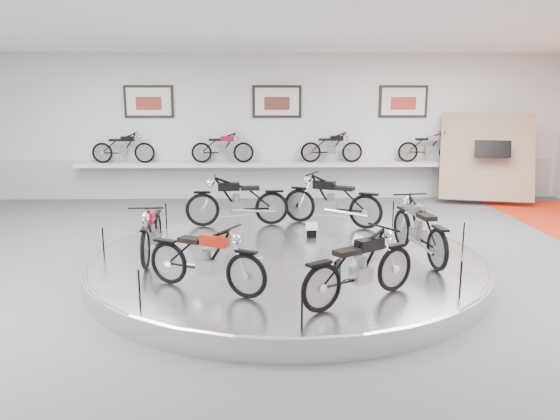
{
  "coord_description": "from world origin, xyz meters",
  "views": [
    {
      "loc": [
        -0.37,
        -8.3,
        2.85
      ],
      "look_at": [
        -0.1,
        0.6,
        0.99
      ],
      "focal_mm": 35.0,
      "sensor_mm": 36.0,
      "label": 1
    }
  ],
  "objects_px": {
    "display_platform": "(287,263)",
    "shelf": "(277,164)",
    "bike_c": "(151,230)",
    "bike_d": "(206,258)",
    "bike_a": "(332,200)",
    "bike_b": "(237,200)",
    "bike_e": "(360,266)",
    "bike_f": "(419,228)"
  },
  "relations": [
    {
      "from": "display_platform",
      "to": "shelf",
      "type": "distance_m",
      "value": 6.46
    },
    {
      "from": "display_platform",
      "to": "bike_c",
      "type": "height_order",
      "value": "bike_c"
    },
    {
      "from": "shelf",
      "to": "bike_d",
      "type": "distance_m",
      "value": 8.14
    },
    {
      "from": "display_platform",
      "to": "bike_a",
      "type": "bearing_deg",
      "value": 64.37
    },
    {
      "from": "bike_a",
      "to": "bike_b",
      "type": "bearing_deg",
      "value": 26.28
    },
    {
      "from": "bike_e",
      "to": "bike_d",
      "type": "bearing_deg",
      "value": 133.62
    },
    {
      "from": "bike_d",
      "to": "bike_e",
      "type": "relative_size",
      "value": 0.98
    },
    {
      "from": "bike_f",
      "to": "bike_d",
      "type": "bearing_deg",
      "value": 105.13
    },
    {
      "from": "display_platform",
      "to": "bike_a",
      "type": "height_order",
      "value": "bike_a"
    },
    {
      "from": "bike_e",
      "to": "bike_f",
      "type": "height_order",
      "value": "bike_f"
    },
    {
      "from": "shelf",
      "to": "bike_d",
      "type": "xyz_separation_m",
      "value": [
        -1.14,
        -8.06,
        -0.24
      ]
    },
    {
      "from": "bike_d",
      "to": "bike_c",
      "type": "bearing_deg",
      "value": 151.51
    },
    {
      "from": "bike_c",
      "to": "bike_d",
      "type": "xyz_separation_m",
      "value": [
        1.03,
        -1.58,
        0.0
      ]
    },
    {
      "from": "display_platform",
      "to": "bike_b",
      "type": "relative_size",
      "value": 3.68
    },
    {
      "from": "shelf",
      "to": "bike_f",
      "type": "height_order",
      "value": "bike_f"
    },
    {
      "from": "bike_a",
      "to": "bike_c",
      "type": "relative_size",
      "value": 1.15
    },
    {
      "from": "bike_e",
      "to": "bike_f",
      "type": "relative_size",
      "value": 0.94
    },
    {
      "from": "bike_d",
      "to": "bike_e",
      "type": "height_order",
      "value": "bike_e"
    },
    {
      "from": "bike_a",
      "to": "bike_d",
      "type": "bearing_deg",
      "value": 87.52
    },
    {
      "from": "bike_d",
      "to": "bike_f",
      "type": "xyz_separation_m",
      "value": [
        3.24,
        1.42,
        0.04
      ]
    },
    {
      "from": "bike_c",
      "to": "bike_d",
      "type": "height_order",
      "value": "bike_d"
    },
    {
      "from": "display_platform",
      "to": "bike_a",
      "type": "xyz_separation_m",
      "value": [
        0.98,
        2.05,
        0.67
      ]
    },
    {
      "from": "bike_e",
      "to": "bike_b",
      "type": "bearing_deg",
      "value": 78.65
    },
    {
      "from": "bike_a",
      "to": "bike_b",
      "type": "height_order",
      "value": "bike_a"
    },
    {
      "from": "bike_a",
      "to": "bike_f",
      "type": "xyz_separation_m",
      "value": [
        1.11,
        -2.29,
        -0.03
      ]
    },
    {
      "from": "bike_c",
      "to": "bike_f",
      "type": "bearing_deg",
      "value": 85.37
    },
    {
      "from": "shelf",
      "to": "bike_e",
      "type": "relative_size",
      "value": 6.96
    },
    {
      "from": "display_platform",
      "to": "bike_c",
      "type": "bearing_deg",
      "value": -177.97
    },
    {
      "from": "bike_e",
      "to": "display_platform",
      "type": "bearing_deg",
      "value": 77.77
    },
    {
      "from": "bike_e",
      "to": "shelf",
      "type": "bearing_deg",
      "value": 61.71
    },
    {
      "from": "shelf",
      "to": "bike_a",
      "type": "distance_m",
      "value": 4.46
    },
    {
      "from": "bike_c",
      "to": "bike_e",
      "type": "height_order",
      "value": "bike_e"
    },
    {
      "from": "display_platform",
      "to": "bike_f",
      "type": "xyz_separation_m",
      "value": [
        2.1,
        -0.24,
        0.64
      ]
    },
    {
      "from": "display_platform",
      "to": "bike_d",
      "type": "height_order",
      "value": "bike_d"
    },
    {
      "from": "bike_c",
      "to": "bike_d",
      "type": "distance_m",
      "value": 1.89
    },
    {
      "from": "bike_a",
      "to": "bike_f",
      "type": "height_order",
      "value": "bike_a"
    },
    {
      "from": "bike_a",
      "to": "bike_c",
      "type": "distance_m",
      "value": 3.81
    },
    {
      "from": "bike_a",
      "to": "bike_e",
      "type": "distance_m",
      "value": 4.15
    },
    {
      "from": "bike_c",
      "to": "bike_f",
      "type": "xyz_separation_m",
      "value": [
        4.27,
        -0.16,
        0.04
      ]
    },
    {
      "from": "display_platform",
      "to": "bike_e",
      "type": "height_order",
      "value": "bike_e"
    },
    {
      "from": "bike_a",
      "to": "bike_e",
      "type": "bearing_deg",
      "value": 115.27
    },
    {
      "from": "shelf",
      "to": "display_platform",
      "type": "bearing_deg",
      "value": -90.0
    }
  ]
}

